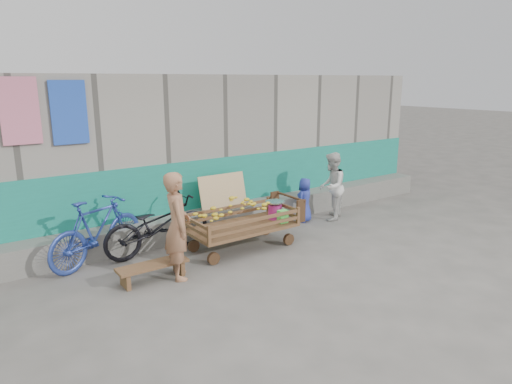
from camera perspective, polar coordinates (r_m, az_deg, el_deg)
ground at (r=7.15m, az=3.31°, el=-10.10°), size 80.00×80.00×0.00m
building_wall at (r=10.12m, az=-11.11°, el=5.45°), size 12.00×3.50×3.00m
banana_cart at (r=7.93m, az=-1.98°, el=-3.09°), size 2.05×0.94×0.87m
bench at (r=7.01m, az=-12.78°, el=-9.26°), size 1.06×0.32×0.26m
vendor_man at (r=6.83m, az=-9.78°, el=-4.19°), size 0.55×0.68×1.62m
woman at (r=9.72m, az=9.41°, el=0.69°), size 0.88×0.85×1.44m
child at (r=9.55m, az=6.10°, el=-1.00°), size 0.53×0.44×0.93m
bicycle_dark at (r=7.94m, az=-12.17°, el=-4.08°), size 1.92×0.71×1.00m
bicycle_blue at (r=7.76m, az=-19.24°, el=-4.62°), size 1.87×1.18×1.09m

